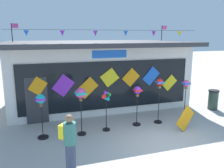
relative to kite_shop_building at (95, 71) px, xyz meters
name	(u,v)px	position (x,y,z in m)	size (l,w,h in m)	color
ground_plane	(168,147)	(0.98, -6.41, -1.72)	(80.00, 80.00, 0.00)	#ADAAA5
kite_shop_building	(95,71)	(0.00, 0.00, 0.00)	(9.36, 6.45, 4.31)	silver
wind_spinner_far_left	(41,105)	(-3.06, -4.39, -0.46)	(0.39, 0.39, 1.67)	black
wind_spinner_left	(81,97)	(-1.65, -4.52, -0.23)	(0.39, 0.39, 1.83)	black
wind_spinner_center_left	(106,102)	(-0.64, -4.46, -0.54)	(0.43, 0.30, 1.65)	black
wind_spinner_center_right	(137,96)	(0.74, -4.29, -0.43)	(0.33, 0.33, 1.68)	black
wind_spinner_right	(159,89)	(1.73, -4.31, -0.23)	(0.34, 0.34, 1.95)	black
wind_spinner_far_right	(186,92)	(3.04, -4.32, -0.45)	(0.39, 0.39, 1.81)	black
person_near_camera	(70,142)	(-2.40, -6.89, -0.83)	(0.47, 0.45, 1.68)	#333D56
trash_bin	(213,100)	(5.32, -3.51, -1.21)	(0.52, 0.52, 1.01)	#2D4238
display_kite_on_ground	(185,118)	(2.35, -5.37, -1.22)	(0.51, 0.03, 0.92)	orange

